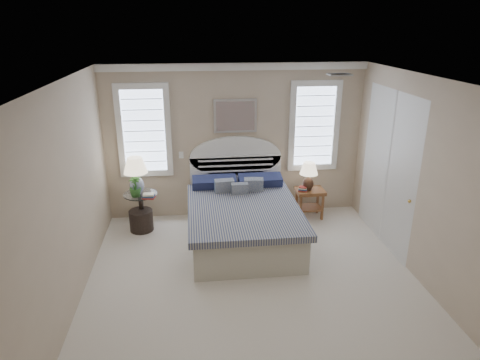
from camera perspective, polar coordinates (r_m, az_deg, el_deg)
name	(u,v)px	position (r m, az deg, el deg)	size (l,w,h in m)	color
floor	(256,290)	(5.82, 2.09, -14.49)	(4.50, 5.00, 0.01)	silver
ceiling	(259,82)	(4.83, 2.50, 12.88)	(4.50, 5.00, 0.01)	silver
wall_back	(235,142)	(7.53, -0.65, 5.09)	(4.50, 0.02, 2.70)	#BBA68C
wall_left	(64,204)	(5.33, -22.41, -3.02)	(0.02, 5.00, 2.70)	#BBA68C
wall_right	(432,188)	(5.94, 24.27, -0.97)	(0.02, 5.00, 2.70)	#BBA68C
crown_molding	(235,67)	(7.26, -0.66, 14.89)	(4.50, 0.08, 0.12)	white
hvac_vent	(340,75)	(5.90, 13.15, 13.54)	(0.30, 0.20, 0.02)	#B2B2B2
switch_plate	(181,155)	(7.53, -7.85, 3.33)	(0.08, 0.01, 0.12)	white
window_left	(144,131)	(7.45, -12.66, 6.42)	(0.90, 0.06, 1.60)	#C9DDFF
window_right	(314,126)	(7.72, 9.83, 7.09)	(0.90, 0.06, 1.60)	#C9DDFF
painting	(235,116)	(7.38, -0.63, 8.54)	(0.74, 0.04, 0.58)	silver
closet_door	(388,169)	(6.97, 19.12, 1.40)	(0.02, 1.80, 2.40)	silver
bed	(242,217)	(6.89, 0.30, -4.96)	(1.72, 2.28, 1.47)	silver
side_table_left	(141,207)	(7.44, -13.02, -3.53)	(0.56, 0.56, 0.63)	black
nightstand_right	(310,197)	(7.75, 9.26, -2.25)	(0.50, 0.40, 0.53)	brown
floor_pot	(141,220)	(7.44, -13.02, -5.26)	(0.39, 0.39, 0.36)	black
lamp_left	(136,172)	(7.23, -13.73, 1.10)	(0.44, 0.44, 0.63)	silver
lamp_right	(309,173)	(7.57, 9.15, 0.90)	(0.38, 0.38, 0.51)	black
potted_plant	(135,186)	(7.19, -13.81, -0.81)	(0.20, 0.20, 0.36)	#3B712D
books_left	(149,196)	(7.11, -12.07, -2.11)	(0.21, 0.17, 0.08)	#A53029
books_right	(303,189)	(7.60, 8.39, -1.19)	(0.18, 0.16, 0.08)	#A53029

